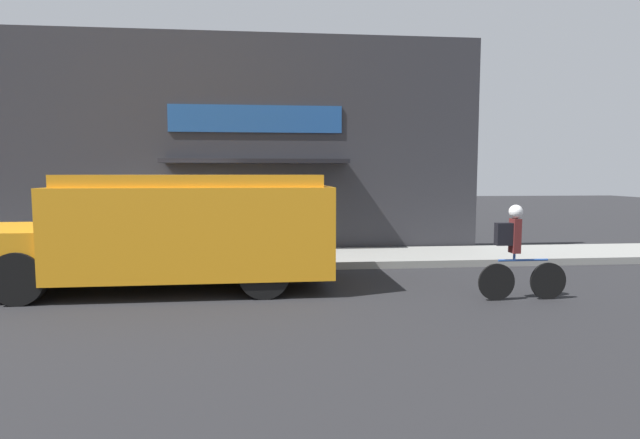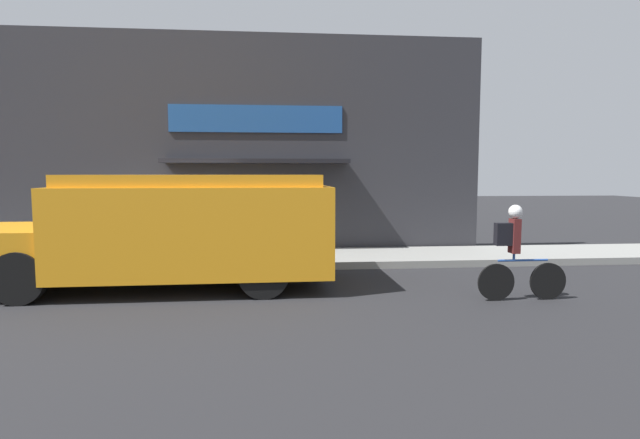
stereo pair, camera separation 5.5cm
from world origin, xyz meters
The scene contains 6 objects.
ground_plane centered at (0.00, 0.00, 0.00)m, with size 70.00×70.00×0.00m, color #232326.
sidewalk centered at (0.00, 1.07, 0.08)m, with size 28.00×2.14×0.16m.
storefront centered at (0.06, 2.27, 2.75)m, with size 14.94×0.95×5.50m.
school_bus centered at (0.39, -1.43, 1.06)m, with size 6.16×2.60×2.02m.
cyclist centered at (6.01, -2.83, 0.78)m, with size 1.48×0.22×1.55m.
trash_bin centered at (-2.66, 1.70, 0.54)m, with size 0.59×0.59×0.77m.
Camera 2 is at (2.14, -10.42, 2.03)m, focal length 28.00 mm.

